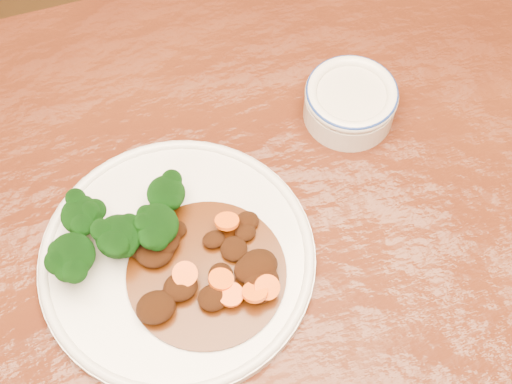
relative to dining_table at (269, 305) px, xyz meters
name	(u,v)px	position (x,y,z in m)	size (l,w,h in m)	color
dining_table	(269,305)	(0.00, 0.00, 0.00)	(1.53, 0.95, 0.75)	#4C1F0D
dinner_plate	(177,258)	(-0.09, 0.05, 0.09)	(0.29, 0.29, 0.02)	silver
broccoli_florets	(118,228)	(-0.13, 0.09, 0.12)	(0.15, 0.09, 0.05)	#699A50
mince_stew	(200,267)	(-0.07, 0.03, 0.10)	(0.17, 0.17, 0.03)	#4E2308
dip_bowl	(350,101)	(0.16, 0.17, 0.11)	(0.11, 0.11, 0.05)	silver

